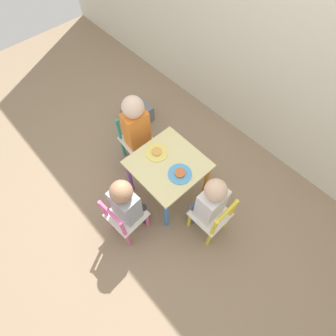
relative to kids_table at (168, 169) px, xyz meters
The scene contains 11 objects.
ground_plane 0.38m from the kids_table, ahead, with size 6.00×6.00×0.00m, color #8C755B.
kids_table is the anchor object (origin of this frame).
chair_yellow 0.50m from the kids_table, ahead, with size 0.27×0.27×0.50m.
chair_teal 0.50m from the kids_table, behind, with size 0.28×0.28×0.50m.
chair_pink 0.50m from the kids_table, 85.70° to the right, with size 0.28×0.28×0.50m.
child_right 0.43m from the kids_table, ahead, with size 0.21×0.20×0.71m.
child_left 0.44m from the kids_table, behind, with size 0.23×0.21×0.78m.
child_front 0.43m from the kids_table, 85.70° to the right, with size 0.21×0.22×0.70m.
plate_right 0.16m from the kids_table, ahead, with size 0.18×0.18×0.03m.
plate_left 0.16m from the kids_table, behind, with size 0.18×0.18×0.03m.
storage_bin 0.95m from the kids_table, 158.10° to the left, with size 0.25×0.26×0.18m.
Camera 1 is at (0.79, -0.73, 2.14)m, focal length 28.00 mm.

